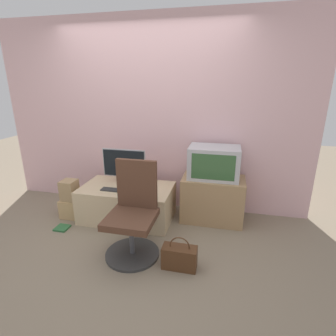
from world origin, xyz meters
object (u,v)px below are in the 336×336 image
at_px(handbag, 179,257).
at_px(book, 62,228).
at_px(office_chair, 133,218).
at_px(mouse, 133,192).
at_px(crt_tv, 214,162).
at_px(cardboard_box_lower, 72,208).
at_px(main_monitor, 124,167).
at_px(keyboard, 115,190).

xyz_separation_m(handbag, book, (-1.57, 0.38, -0.11)).
bearing_deg(handbag, office_chair, 164.35).
bearing_deg(book, office_chair, -12.39).
xyz_separation_m(office_chair, book, (-1.05, 0.23, -0.40)).
relative_size(handbag, book, 2.14).
bearing_deg(mouse, crt_tv, 23.13).
bearing_deg(cardboard_box_lower, crt_tv, 11.37).
height_order(crt_tv, book, crt_tv).
height_order(mouse, office_chair, office_chair).
height_order(office_chair, book, office_chair).
bearing_deg(handbag, main_monitor, 134.91).
xyz_separation_m(keyboard, handbag, (0.96, -0.69, -0.34)).
distance_m(main_monitor, crt_tv, 1.17).
xyz_separation_m(mouse, cardboard_box_lower, (-0.91, 0.03, -0.34)).
height_order(keyboard, crt_tv, crt_tv).
distance_m(keyboard, crt_tv, 1.30).
distance_m(main_monitor, handbag, 1.43).
bearing_deg(mouse, book, -161.30).
height_order(main_monitor, crt_tv, crt_tv).
relative_size(mouse, cardboard_box_lower, 0.20).
bearing_deg(crt_tv, mouse, -156.87).
bearing_deg(office_chair, crt_tv, 50.62).
bearing_deg(main_monitor, book, -140.11).
xyz_separation_m(crt_tv, office_chair, (-0.76, -0.93, -0.38)).
distance_m(office_chair, cardboard_box_lower, 1.27).
bearing_deg(book, cardboard_box_lower, 99.53).
bearing_deg(cardboard_box_lower, main_monitor, 17.58).
distance_m(office_chair, book, 1.15).
bearing_deg(cardboard_box_lower, mouse, -1.93).
distance_m(main_monitor, keyboard, 0.34).
relative_size(main_monitor, book, 3.63).
bearing_deg(crt_tv, office_chair, -129.38).
bearing_deg(keyboard, office_chair, -51.33).
bearing_deg(book, main_monitor, 39.89).
relative_size(crt_tv, book, 3.91).
xyz_separation_m(mouse, office_chair, (0.19, -0.52, -0.06)).
height_order(cardboard_box_lower, handbag, handbag).
distance_m(crt_tv, handbag, 1.29).
distance_m(keyboard, book, 0.82).
xyz_separation_m(office_chair, handbag, (0.53, -0.15, -0.29)).
distance_m(mouse, crt_tv, 1.08).
bearing_deg(cardboard_box_lower, keyboard, -1.11).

